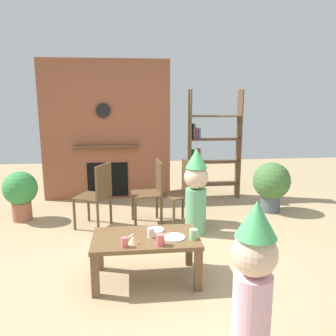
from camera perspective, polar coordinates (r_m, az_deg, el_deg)
ground_plane at (r=3.89m, az=-1.59°, el=-15.50°), size 12.00×12.00×0.00m
brick_fireplace_feature at (r=6.09m, az=-10.16°, el=6.04°), size 2.20×0.28×2.40m
bookshelf at (r=6.08m, az=7.00°, el=3.21°), size 0.90×0.28×1.90m
coffee_table at (r=3.44m, az=-3.68°, el=-12.42°), size 1.03×0.59×0.45m
paper_cup_near_left at (r=3.37m, az=-2.85°, el=-10.66°), size 0.07×0.07×0.10m
paper_cup_near_right at (r=3.21m, az=-1.31°, el=-11.80°), size 0.08×0.08×0.11m
paper_cup_center at (r=3.20m, az=-7.22°, el=-12.10°), size 0.06×0.06×0.09m
paper_cup_far_left at (r=3.34m, az=4.26°, el=-10.88°), size 0.08×0.08×0.10m
paper_plate_front at (r=3.38m, az=1.05°, el=-11.40°), size 0.21×0.21×0.01m
paper_plate_rear at (r=3.56m, az=-2.05°, el=-10.18°), size 0.17×0.17×0.01m
birthday_cake_slice at (r=3.26m, az=-5.77°, el=-11.69°), size 0.10×0.10×0.08m
table_fork at (r=3.42m, az=-6.39°, el=-11.24°), size 0.09×0.14×0.01m
child_with_cone_hat at (r=2.51m, az=13.96°, el=-16.95°), size 0.31×0.31×1.12m
child_in_pink at (r=4.48m, az=4.65°, el=-3.54°), size 0.32×0.32×1.14m
dining_chair_left at (r=4.78m, az=-11.52°, el=-3.91°), size 0.53×0.53×0.90m
dining_chair_middle at (r=4.87m, az=-2.54°, el=-3.39°), size 0.44×0.44×0.90m
dining_chair_right at (r=4.84m, az=2.71°, el=-3.46°), size 0.52×0.52×0.90m
potted_plant_tall at (r=5.61m, az=16.77°, el=-2.43°), size 0.58×0.58×0.78m
potted_plant_short at (r=5.43m, az=-23.25°, el=-3.62°), size 0.49×0.49×0.73m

